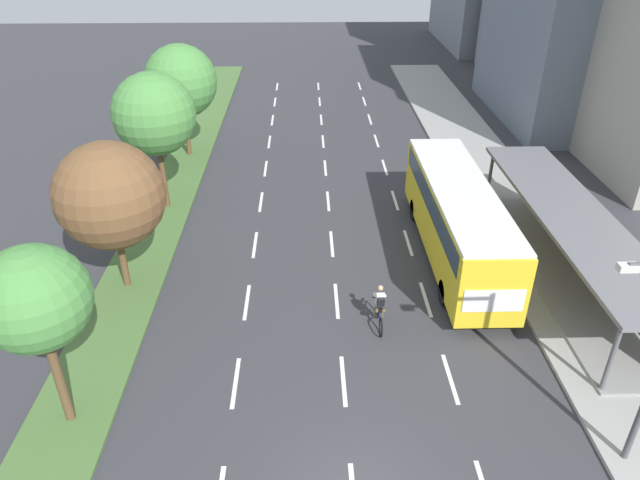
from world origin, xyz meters
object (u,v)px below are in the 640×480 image
object	(u,v)px
median_tree_nearest	(35,300)
median_tree_third	(154,114)
bus	(457,214)
median_tree_second	(110,196)
median_tree_fourth	(181,81)
bus_shelter	(574,238)
cyclist	(380,308)

from	to	relation	value
median_tree_nearest	median_tree_third	bearing A→B (deg)	89.80
bus	median_tree_second	xyz separation A→B (m)	(-13.65, -2.04, 2.00)
bus	median_tree_second	size ratio (longest dim) A/B	1.88
median_tree_nearest	median_tree_fourth	xyz separation A→B (m)	(-0.01, 21.07, 0.10)
bus	median_tree_second	bearing A→B (deg)	-171.52
median_tree_nearest	bus_shelter	bearing A→B (deg)	22.22
median_tree_third	median_tree_fourth	bearing A→B (deg)	90.50
median_tree_third	median_tree_fourth	distance (m)	7.03
bus_shelter	cyclist	world-z (taller)	bus_shelter
cyclist	median_tree_nearest	world-z (taller)	median_tree_nearest
cyclist	median_tree_nearest	xyz separation A→B (m)	(-9.72, -4.25, 3.68)
median_tree_fourth	bus	bearing A→B (deg)	-41.62
median_tree_third	median_tree_second	bearing A→B (deg)	-91.54
median_tree_fourth	median_tree_second	bearing A→B (deg)	-90.52
bus_shelter	median_tree_second	xyz separation A→B (m)	(-17.93, -0.24, 2.21)
median_tree_second	median_tree_third	xyz separation A→B (m)	(0.19, 7.02, 0.82)
median_tree_second	median_tree_third	bearing A→B (deg)	88.46
bus	cyclist	xyz separation A→B (m)	(-3.78, -4.81, -1.28)
median_tree_nearest	median_tree_second	distance (m)	7.04
median_tree_third	median_tree_nearest	bearing A→B (deg)	-90.20
cyclist	median_tree_third	xyz separation A→B (m)	(-9.67, 9.79, 4.10)
median_tree_nearest	median_tree_third	distance (m)	14.05
bus_shelter	bus	world-z (taller)	bus
bus	median_tree_nearest	bearing A→B (deg)	-146.15
median_tree_nearest	median_tree_fourth	bearing A→B (deg)	90.03
median_tree_nearest	median_tree_third	world-z (taller)	median_tree_third
cyclist	median_tree_second	size ratio (longest dim) A/B	0.30
median_tree_second	median_tree_fourth	world-z (taller)	median_tree_fourth
bus	median_tree_fourth	xyz separation A→B (m)	(-13.52, 12.01, 2.50)
bus_shelter	median_tree_fourth	distance (m)	22.69
cyclist	median_tree_fourth	bearing A→B (deg)	120.07
bus_shelter	median_tree_third	xyz separation A→B (m)	(-17.74, 6.78, 3.03)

